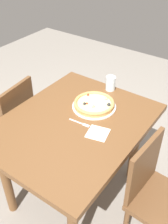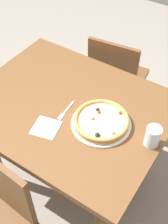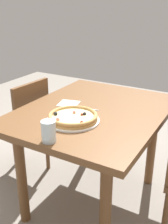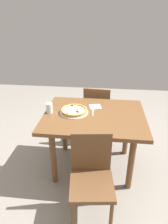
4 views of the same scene
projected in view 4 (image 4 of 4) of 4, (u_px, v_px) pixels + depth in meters
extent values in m
plane|color=gray|center=(93.00, 165.00, 2.70)|extent=(6.00, 6.00, 0.00)
cube|color=brown|center=(94.00, 116.00, 2.36)|extent=(1.18, 0.94, 0.04)
cylinder|color=brown|center=(53.00, 157.00, 2.30)|extent=(0.07, 0.07, 0.74)
cylinder|color=brown|center=(131.00, 163.00, 2.21)|extent=(0.07, 0.07, 0.74)
cylinder|color=brown|center=(64.00, 128.00, 2.86)|extent=(0.07, 0.07, 0.74)
cylinder|color=brown|center=(127.00, 132.00, 2.77)|extent=(0.07, 0.07, 0.74)
cylinder|color=brown|center=(111.00, 218.00, 1.79)|extent=(0.04, 0.04, 0.42)
cylinder|color=brown|center=(73.00, 219.00, 1.79)|extent=(0.04, 0.04, 0.42)
cylinder|color=brown|center=(107.00, 188.00, 2.09)|extent=(0.04, 0.04, 0.42)
cylinder|color=brown|center=(74.00, 188.00, 2.09)|extent=(0.04, 0.04, 0.42)
cube|color=brown|center=(92.00, 185.00, 1.84)|extent=(0.45, 0.45, 0.04)
cube|color=brown|center=(91.00, 152.00, 1.90)|extent=(0.38, 0.08, 0.42)
cylinder|color=brown|center=(88.00, 118.00, 3.45)|extent=(0.04, 0.04, 0.42)
cylinder|color=brown|center=(108.00, 120.00, 3.39)|extent=(0.04, 0.04, 0.42)
cylinder|color=brown|center=(85.00, 128.00, 3.15)|extent=(0.04, 0.04, 0.42)
cylinder|color=brown|center=(107.00, 130.00, 3.09)|extent=(0.04, 0.04, 0.42)
cube|color=brown|center=(97.00, 111.00, 3.16)|extent=(0.43, 0.43, 0.04)
cube|color=brown|center=(96.00, 103.00, 2.90)|extent=(0.38, 0.06, 0.42)
cylinder|color=white|center=(74.00, 112.00, 2.39)|extent=(0.34, 0.34, 0.01)
cylinder|color=tan|center=(74.00, 111.00, 2.38)|extent=(0.31, 0.31, 0.02)
cylinder|color=beige|center=(74.00, 110.00, 2.38)|extent=(0.27, 0.27, 0.01)
torus|color=tan|center=(74.00, 110.00, 2.37)|extent=(0.31, 0.31, 0.02)
sphere|color=#262626|center=(78.00, 112.00, 2.32)|extent=(0.02, 0.02, 0.02)
sphere|color=maroon|center=(67.00, 113.00, 2.29)|extent=(0.02, 0.02, 0.02)
sphere|color=maroon|center=(77.00, 111.00, 2.33)|extent=(0.02, 0.02, 0.02)
sphere|color=#262626|center=(72.00, 106.00, 2.47)|extent=(0.03, 0.03, 0.03)
sphere|color=#E58C7F|center=(78.00, 109.00, 2.38)|extent=(0.02, 0.02, 0.02)
sphere|color=#E58C7F|center=(66.00, 108.00, 2.42)|extent=(0.02, 0.02, 0.02)
cube|color=silver|center=(93.00, 114.00, 2.36)|extent=(0.02, 0.11, 0.00)
cube|color=silver|center=(93.00, 110.00, 2.44)|extent=(0.03, 0.05, 0.00)
cylinder|color=silver|center=(49.00, 108.00, 2.37)|extent=(0.08, 0.08, 0.12)
cube|color=white|center=(95.00, 107.00, 2.53)|extent=(0.17, 0.17, 0.00)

